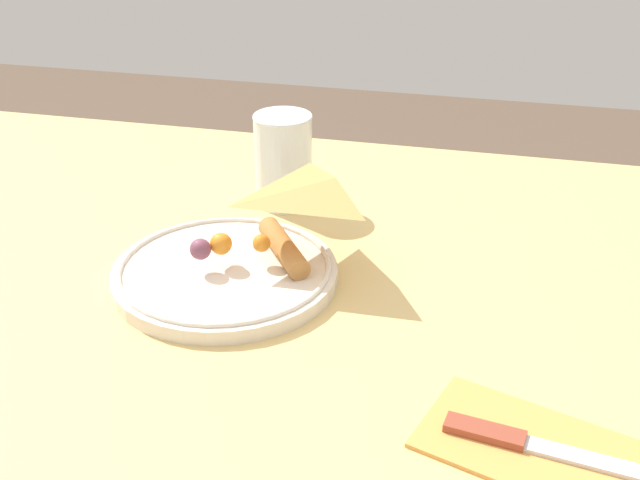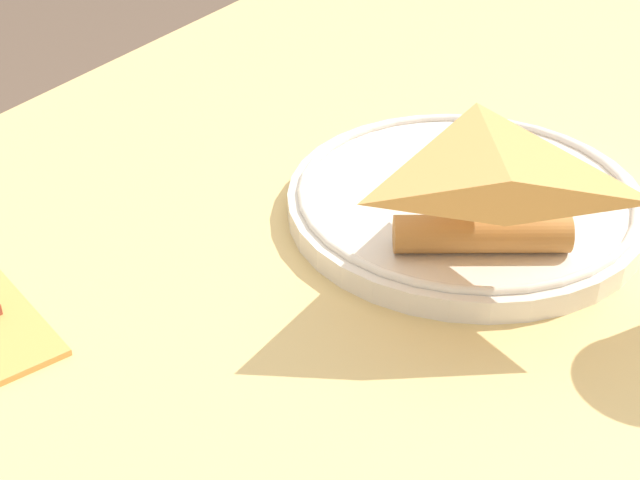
{
  "view_description": "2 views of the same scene",
  "coord_description": "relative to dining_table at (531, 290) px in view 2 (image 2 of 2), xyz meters",
  "views": [
    {
      "loc": [
        0.36,
        -0.73,
        1.2
      ],
      "look_at": [
        0.18,
        0.0,
        0.8
      ],
      "focal_mm": 45.0,
      "sensor_mm": 36.0,
      "label": 1
    },
    {
      "loc": [
        0.61,
        0.21,
        1.11
      ],
      "look_at": [
        0.23,
        -0.05,
        0.8
      ],
      "focal_mm": 55.0,
      "sensor_mm": 36.0,
      "label": 2
    }
  ],
  "objects": [
    {
      "name": "dining_table",
      "position": [
        0.0,
        0.0,
        0.0
      ],
      "size": [
        1.14,
        0.83,
        0.75
      ],
      "color": "#DBB770",
      "rests_on": "ground_plane"
    },
    {
      "name": "plate_pizza",
      "position": [
        0.09,
        -0.02,
        0.12
      ],
      "size": [
        0.24,
        0.24,
        0.06
      ],
      "color": "silver",
      "rests_on": "dining_table"
    }
  ]
}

